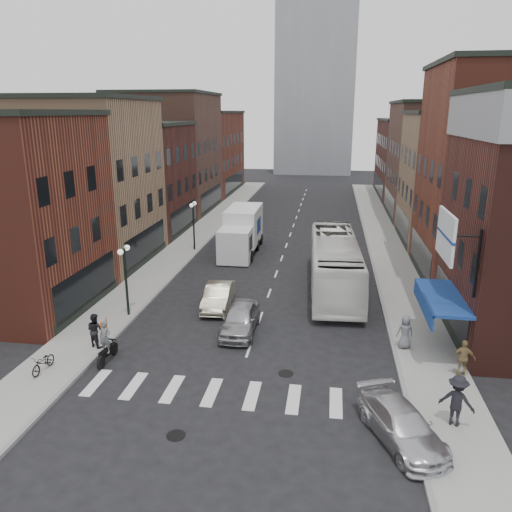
{
  "coord_description": "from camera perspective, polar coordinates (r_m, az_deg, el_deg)",
  "views": [
    {
      "loc": [
        3.65,
        -20.8,
        11.2
      ],
      "look_at": [
        -0.62,
        7.43,
        2.91
      ],
      "focal_mm": 35.0,
      "sensor_mm": 36.0,
      "label": 1
    }
  ],
  "objects": [
    {
      "name": "bldg_right_mid_b",
      "position": [
        46.54,
        22.88,
        8.09
      ],
      "size": [
        10.3,
        10.2,
        11.3
      ],
      "color": "#977453",
      "rests_on": "ground"
    },
    {
      "name": "ped_right_c",
      "position": [
        25.35,
        16.67,
        -8.3
      ],
      "size": [
        0.91,
        0.69,
        1.67
      ],
      "primitive_type": "imported",
      "rotation": [
        0.0,
        0.0,
        3.35
      ],
      "color": "slate",
      "rests_on": "sidewalk_right"
    },
    {
      "name": "distant_tower",
      "position": [
        99.82,
        7.04,
        24.04
      ],
      "size": [
        14.0,
        14.0,
        50.0
      ],
      "primitive_type": "cube",
      "color": "#9399A0",
      "rests_on": "ground"
    },
    {
      "name": "bldg_left_mid_b",
      "position": [
        48.9,
        -14.05,
        8.62
      ],
      "size": [
        10.3,
        10.2,
        10.3
      ],
      "color": "#3F1B16",
      "rests_on": "ground"
    },
    {
      "name": "ground",
      "position": [
        23.9,
        -1.22,
        -11.75
      ],
      "size": [
        160.0,
        160.0,
        0.0
      ],
      "primitive_type": "plane",
      "color": "black",
      "rests_on": "ground"
    },
    {
      "name": "sedan_left_near",
      "position": [
        26.37,
        -1.84,
        -7.18
      ],
      "size": [
        1.82,
        4.39,
        1.49
      ],
      "primitive_type": "imported",
      "rotation": [
        0.0,
        0.0,
        0.01
      ],
      "color": "#A8A8AC",
      "rests_on": "ground"
    },
    {
      "name": "crosswalk_stripes",
      "position": [
        21.35,
        -2.64,
        -15.48
      ],
      "size": [
        12.0,
        2.2,
        0.01
      ],
      "primitive_type": "cube",
      "color": "silver",
      "rests_on": "ground"
    },
    {
      "name": "sidewalk_left",
      "position": [
        45.86,
        -7.03,
        2.03
      ],
      "size": [
        3.0,
        74.0,
        0.15
      ],
      "primitive_type": "cube",
      "color": "gray",
      "rests_on": "ground"
    },
    {
      "name": "transit_bus",
      "position": [
        32.66,
        8.98,
        -0.85
      ],
      "size": [
        3.53,
        12.59,
        3.47
      ],
      "primitive_type": "imported",
      "rotation": [
        0.0,
        0.0,
        0.05
      ],
      "color": "white",
      "rests_on": "ground"
    },
    {
      "name": "streetlamp_near",
      "position": [
        28.39,
        -14.73,
        -1.33
      ],
      "size": [
        0.32,
        1.22,
        4.11
      ],
      "color": "black",
      "rests_on": "ground"
    },
    {
      "name": "curb_left",
      "position": [
        45.5,
        -5.21,
        1.88
      ],
      "size": [
        0.2,
        74.0,
        0.16
      ],
      "primitive_type": "cube",
      "color": "gray",
      "rests_on": "ground"
    },
    {
      "name": "sedan_left_far",
      "position": [
        29.62,
        -4.34,
        -4.63
      ],
      "size": [
        1.73,
        4.3,
        1.39
      ],
      "primitive_type": "imported",
      "rotation": [
        0.0,
        0.0,
        0.06
      ],
      "color": "beige",
      "rests_on": "ground"
    },
    {
      "name": "billboard_sign",
      "position": [
        22.44,
        21.08,
        2.04
      ],
      "size": [
        1.52,
        3.0,
        3.7
      ],
      "color": "black",
      "rests_on": "ground"
    },
    {
      "name": "ped_right_b",
      "position": [
        23.69,
        22.62,
        -10.72
      ],
      "size": [
        1.03,
        0.61,
        1.66
      ],
      "primitive_type": "imported",
      "rotation": [
        0.0,
        0.0,
        3.0
      ],
      "color": "olive",
      "rests_on": "sidewalk_right"
    },
    {
      "name": "curb_right",
      "position": [
        44.37,
        12.65,
        1.17
      ],
      "size": [
        0.2,
        74.0,
        0.16
      ],
      "primitive_type": "cube",
      "color": "gray",
      "rests_on": "ground"
    },
    {
      "name": "streetlamp_far",
      "position": [
        41.18,
        -7.17,
        4.46
      ],
      "size": [
        0.32,
        1.22,
        4.11
      ],
      "color": "black",
      "rests_on": "ground"
    },
    {
      "name": "bldg_left_far_b",
      "position": [
        72.46,
        -6.47,
        11.71
      ],
      "size": [
        10.3,
        16.2,
        11.3
      ],
      "color": "maroon",
      "rests_on": "ground"
    },
    {
      "name": "motorcycle_rider",
      "position": [
        24.27,
        -16.77,
        -9.52
      ],
      "size": [
        0.6,
        2.01,
        2.05
      ],
      "rotation": [
        0.0,
        0.0,
        -0.13
      ],
      "color": "black",
      "rests_on": "ground"
    },
    {
      "name": "ped_left_solo",
      "position": [
        25.66,
        -17.92,
        -8.06
      ],
      "size": [
        0.95,
        0.76,
        1.71
      ],
      "primitive_type": "imported",
      "rotation": [
        0.0,
        0.0,
        2.75
      ],
      "color": "black",
      "rests_on": "sidewalk_left"
    },
    {
      "name": "sidewalk_right",
      "position": [
        44.49,
        14.58,
        1.18
      ],
      "size": [
        3.0,
        74.0,
        0.15
      ],
      "primitive_type": "cube",
      "color": "gray",
      "rests_on": "ground"
    },
    {
      "name": "bldg_left_mid_a",
      "position": [
        39.8,
        -19.61,
        7.98
      ],
      "size": [
        10.3,
        10.2,
        12.3
      ],
      "color": "#977453",
      "rests_on": "ground"
    },
    {
      "name": "bike_rack",
      "position": [
        26.99,
        -17.0,
        -7.81
      ],
      "size": [
        0.08,
        0.68,
        0.8
      ],
      "color": "#D8590C",
      "rests_on": "sidewalk_left"
    },
    {
      "name": "bldg_right_mid_a",
      "position": [
        36.82,
        26.78,
        8.17
      ],
      "size": [
        10.3,
        10.2,
        14.3
      ],
      "color": "maroon",
      "rests_on": "ground"
    },
    {
      "name": "ped_right_a",
      "position": [
        20.17,
        21.99,
        -15.06
      ],
      "size": [
        1.41,
        1.08,
        1.96
      ],
      "primitive_type": "imported",
      "rotation": [
        0.0,
        0.0,
        2.73
      ],
      "color": "black",
      "rests_on": "sidewalk_right"
    },
    {
      "name": "curb_car",
      "position": [
        19.15,
        16.34,
        -18.05
      ],
      "size": [
        3.35,
        4.69,
        1.26
      ],
      "primitive_type": "imported",
      "rotation": [
        0.0,
        0.0,
        0.41
      ],
      "color": "silver",
      "rests_on": "ground"
    },
    {
      "name": "bldg_right_far_a",
      "position": [
        57.16,
        20.34,
        10.14
      ],
      "size": [
        10.3,
        12.2,
        12.3
      ],
      "color": "brown",
      "rests_on": "ground"
    },
    {
      "name": "bldg_right_far_b",
      "position": [
        70.97,
        18.08,
        10.53
      ],
      "size": [
        10.3,
        16.2,
        10.3
      ],
      "color": "#3F1B16",
      "rests_on": "ground"
    },
    {
      "name": "parked_bicycle",
      "position": [
        24.34,
        -23.14,
        -11.13
      ],
      "size": [
        0.63,
        1.61,
        0.83
      ],
      "primitive_type": "imported",
      "rotation": [
        0.0,
        0.0,
        -0.05
      ],
      "color": "black",
      "rests_on": "sidewalk_left"
    },
    {
      "name": "awning_blue",
      "position": [
        25.38,
        20.11,
        -4.59
      ],
      "size": [
        1.8,
        5.0,
        0.78
      ],
      "color": "navy",
      "rests_on": "ground"
    },
    {
      "name": "bldg_left_far_a",
      "position": [
        59.01,
        -10.05,
        11.54
      ],
      "size": [
        10.3,
        12.2,
        13.3
      ],
      "color": "brown",
      "rests_on": "ground"
    },
    {
      "name": "box_truck",
      "position": [
        40.66,
        -1.67,
        2.78
      ],
      "size": [
        2.6,
        8.24,
        3.58
      ],
      "rotation": [
        0.0,
        0.0,
        0.01
      ],
      "color": "white",
      "rests_on": "ground"
    }
  ]
}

